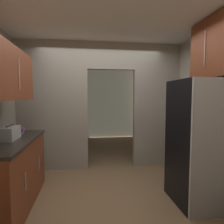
% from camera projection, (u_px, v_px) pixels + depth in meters
% --- Properties ---
extents(ground, '(20.00, 20.00, 0.00)m').
position_uv_depth(ground, '(109.00, 198.00, 2.93)').
color(ground, brown).
extents(kitchen_overhead_slab, '(3.82, 6.68, 0.06)m').
position_uv_depth(kitchen_overhead_slab, '(106.00, 24.00, 3.12)').
color(kitchen_overhead_slab, silver).
extents(kitchen_partition, '(3.42, 0.12, 2.64)m').
position_uv_depth(kitchen_partition, '(98.00, 102.00, 4.14)').
color(kitchen_partition, '#9E998C').
rests_on(kitchen_partition, ground).
extents(adjoining_room_shell, '(3.42, 3.22, 2.64)m').
position_uv_depth(adjoining_room_shell, '(96.00, 103.00, 6.27)').
color(adjoining_room_shell, gray).
rests_on(adjoining_room_shell, ground).
extents(refrigerator, '(0.72, 0.80, 1.75)m').
position_uv_depth(refrigerator, '(201.00, 142.00, 2.77)').
color(refrigerator, black).
rests_on(refrigerator, ground).
extents(lower_cabinet_run, '(0.65, 1.60, 0.94)m').
position_uv_depth(lower_cabinet_run, '(9.00, 174.00, 2.67)').
color(lower_cabinet_run, brown).
rests_on(lower_cabinet_run, ground).
extents(upper_cabinet_counterside, '(0.36, 1.44, 0.70)m').
position_uv_depth(upper_cabinet_counterside, '(5.00, 74.00, 2.57)').
color(upper_cabinet_counterside, brown).
extents(upper_cabinet_fridgeside, '(0.36, 0.80, 0.84)m').
position_uv_depth(upper_cabinet_fridgeside, '(216.00, 49.00, 2.80)').
color(upper_cabinet_fridgeside, brown).
extents(boombox, '(0.18, 0.37, 0.20)m').
position_uv_depth(boombox, '(10.00, 133.00, 2.66)').
color(boombox, '#B2B2B7').
rests_on(boombox, lower_cabinet_run).
extents(book_stack, '(0.14, 0.17, 0.10)m').
position_uv_depth(book_stack, '(19.00, 132.00, 2.98)').
color(book_stack, '#388C47').
rests_on(book_stack, lower_cabinet_run).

